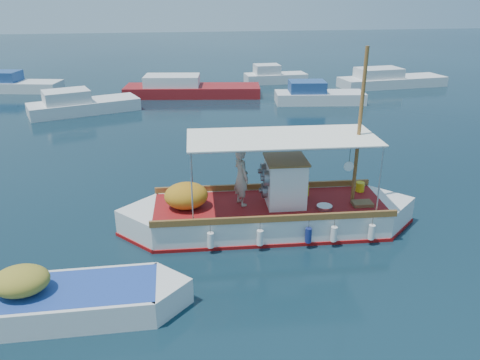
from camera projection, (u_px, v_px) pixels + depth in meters
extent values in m
plane|color=black|center=(274.00, 222.00, 16.65)|extent=(160.00, 160.00, 0.00)
cube|color=white|center=(269.00, 219.00, 16.10)|extent=(7.88, 2.96, 1.14)
cube|color=white|center=(155.00, 224.00, 15.74)|extent=(2.59, 2.59, 1.14)
cube|color=white|center=(378.00, 214.00, 16.46)|extent=(2.59, 2.59, 1.14)
cube|color=maroon|center=(269.00, 228.00, 16.23)|extent=(7.98, 3.05, 0.19)
cube|color=maroon|center=(269.00, 204.00, 15.89)|extent=(7.87, 2.76, 0.06)
cube|color=brown|center=(264.00, 186.00, 17.05)|extent=(7.86, 0.49, 0.21)
cube|color=brown|center=(276.00, 219.00, 14.64)|extent=(7.86, 0.49, 0.21)
cube|color=white|center=(285.00, 182.00, 15.64)|extent=(1.31, 1.40, 1.55)
cube|color=brown|center=(286.00, 160.00, 15.33)|extent=(1.41, 1.51, 0.06)
cylinder|color=slate|center=(267.00, 178.00, 15.15)|extent=(0.25, 0.53, 0.52)
cylinder|color=slate|center=(264.00, 171.00, 15.76)|extent=(0.25, 0.53, 0.52)
cylinder|color=slate|center=(265.00, 190.00, 15.67)|extent=(0.25, 0.53, 0.52)
cylinder|color=brown|center=(359.00, 128.00, 15.17)|extent=(0.13, 0.13, 5.17)
cylinder|color=brown|center=(334.00, 141.00, 15.25)|extent=(1.86, 0.17, 0.08)
cylinder|color=silver|center=(191.00, 163.00, 16.25)|extent=(0.05, 0.05, 2.33)
cylinder|color=silver|center=(192.00, 189.00, 14.16)|extent=(0.05, 0.05, 2.33)
cylinder|color=silver|center=(356.00, 157.00, 16.80)|extent=(0.05, 0.05, 2.33)
cylinder|color=silver|center=(380.00, 181.00, 14.70)|extent=(0.05, 0.05, 2.33)
cube|color=white|center=(282.00, 137.00, 15.03)|extent=(6.22, 2.78, 0.04)
ellipsoid|color=#BE801B|center=(186.00, 196.00, 15.46)|extent=(1.51, 1.30, 0.87)
cube|color=gold|center=(305.00, 190.00, 16.45)|extent=(0.27, 0.20, 0.41)
cylinder|color=gold|center=(360.00, 187.00, 16.80)|extent=(0.33, 0.33, 0.35)
cube|color=brown|center=(362.00, 204.00, 15.77)|extent=(0.69, 0.50, 0.12)
cylinder|color=#B2B2B2|center=(324.00, 207.00, 15.50)|extent=(0.54, 0.54, 0.12)
cylinder|color=white|center=(349.00, 166.00, 14.45)|extent=(0.31, 0.05, 0.31)
cylinder|color=white|center=(211.00, 240.00, 14.54)|extent=(0.22, 0.22, 0.50)
cylinder|color=navy|center=(308.00, 235.00, 14.82)|extent=(0.22, 0.22, 0.50)
cylinder|color=white|center=(371.00, 232.00, 15.01)|extent=(0.22, 0.22, 0.50)
imported|color=#A89C8B|center=(241.00, 177.00, 15.50)|extent=(0.68, 0.83, 1.97)
cube|color=white|center=(61.00, 305.00, 11.87)|extent=(4.84, 1.92, 0.94)
cube|color=white|center=(157.00, 297.00, 12.19)|extent=(1.88, 1.88, 0.94)
cube|color=#22429C|center=(59.00, 290.00, 11.70)|extent=(4.84, 1.71, 0.05)
ellipsoid|color=#A5922E|center=(21.00, 281.00, 11.45)|extent=(1.39, 1.14, 0.69)
cube|color=silver|center=(85.00, 108.00, 31.31)|extent=(7.44, 4.70, 1.00)
cube|color=silver|center=(66.00, 96.00, 30.49)|extent=(3.35, 2.89, 0.80)
cube|color=maroon|center=(193.00, 92.00, 36.15)|extent=(10.59, 4.12, 1.00)
cube|color=silver|center=(172.00, 80.00, 35.78)|extent=(4.40, 2.90, 0.80)
cube|color=silver|center=(320.00, 99.00, 33.91)|extent=(6.58, 2.92, 1.00)
cube|color=navy|center=(307.00, 87.00, 33.54)|extent=(2.74, 2.15, 0.80)
cube|color=silver|center=(392.00, 83.00, 39.70)|extent=(9.34, 3.63, 1.00)
cube|color=silver|center=(379.00, 73.00, 39.03)|extent=(3.87, 2.62, 0.80)
cube|color=silver|center=(16.00, 88.00, 37.81)|extent=(7.50, 3.67, 1.00)
cube|color=navy|center=(1.00, 76.00, 37.52)|extent=(3.20, 2.48, 0.80)
cube|color=silver|center=(276.00, 79.00, 41.28)|extent=(5.45, 2.29, 1.00)
cube|color=silver|center=(267.00, 69.00, 40.79)|extent=(2.23, 1.81, 0.80)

